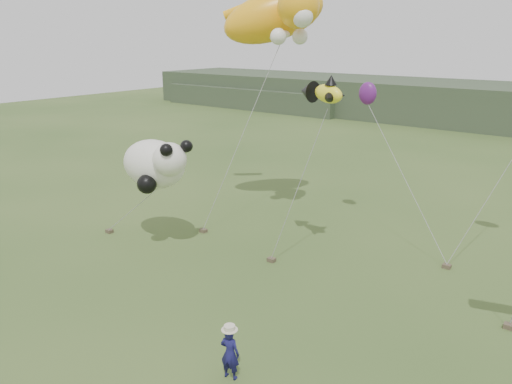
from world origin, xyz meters
TOP-DOWN VIEW (x-y plane):
  - ground at (0.00, 0.00)m, footprint 120.00×120.00m
  - headland at (-3.11, 44.69)m, footprint 90.00×13.00m
  - festival_attendant at (1.91, -1.28)m, footprint 0.59×0.45m
  - sandbag_anchors at (-0.94, 5.67)m, footprint 16.52×5.94m
  - cat_kite at (-4.35, 9.56)m, footprint 6.28×5.08m
  - fish_kite at (-0.22, 6.43)m, footprint 2.14×1.41m
  - panda_kite at (-6.23, 3.63)m, footprint 3.56×2.30m
  - misc_kites at (2.97, 11.44)m, footprint 7.91×1.31m

SIDE VIEW (x-z plane):
  - ground at x=0.00m, z-range 0.00..0.00m
  - sandbag_anchors at x=-0.94m, z-range 0.00..0.16m
  - festival_attendant at x=1.91m, z-range 0.00..1.46m
  - headland at x=-3.11m, z-range -0.08..3.92m
  - panda_kite at x=-6.23m, z-range 2.45..4.66m
  - misc_kites at x=2.97m, z-range 5.75..7.14m
  - fish_kite at x=-0.22m, z-range 6.08..7.14m
  - cat_kite at x=-4.35m, z-range 7.77..11.15m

